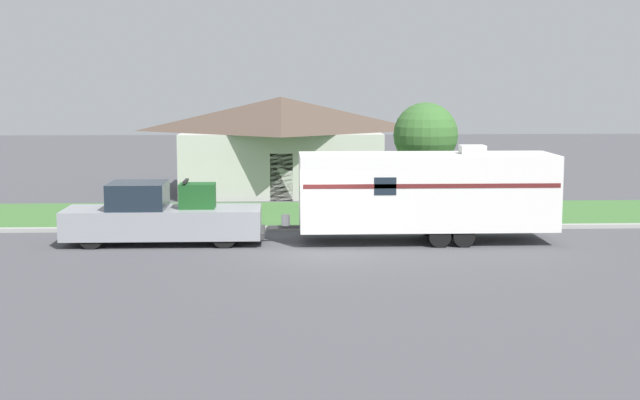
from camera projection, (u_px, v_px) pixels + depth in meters
The scene contains 8 objects.
ground_plane at pixel (312, 250), 27.95m from camera, with size 120.00×120.00×0.00m, color #47474C.
curb_strip at pixel (308, 228), 31.66m from camera, with size 80.00×0.30×0.14m.
lawn_strip at pixel (306, 214), 35.28m from camera, with size 80.00×7.00×0.03m.
house_across_street at pixel (281, 143), 42.30m from camera, with size 9.81×7.44×4.52m.
pickup_truck at pixel (161, 217), 28.95m from camera, with size 6.46×2.07×2.08m.
travel_trailer at pixel (426, 191), 29.21m from camera, with size 9.35×2.44×3.18m.
mailbox at pixel (122, 199), 31.90m from camera, with size 0.48×0.20×1.37m.
tree_in_yard at pixel (426, 135), 33.13m from camera, with size 2.41×2.41×4.48m.
Camera 1 is at (-0.92, -27.48, 5.28)m, focal length 50.00 mm.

